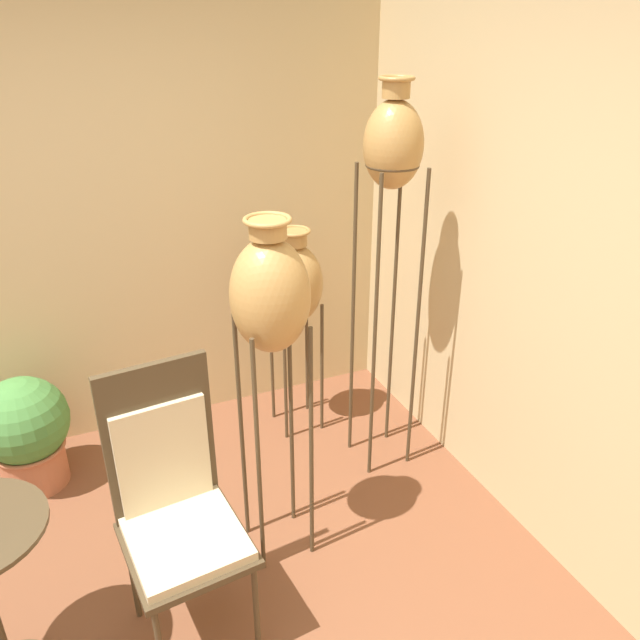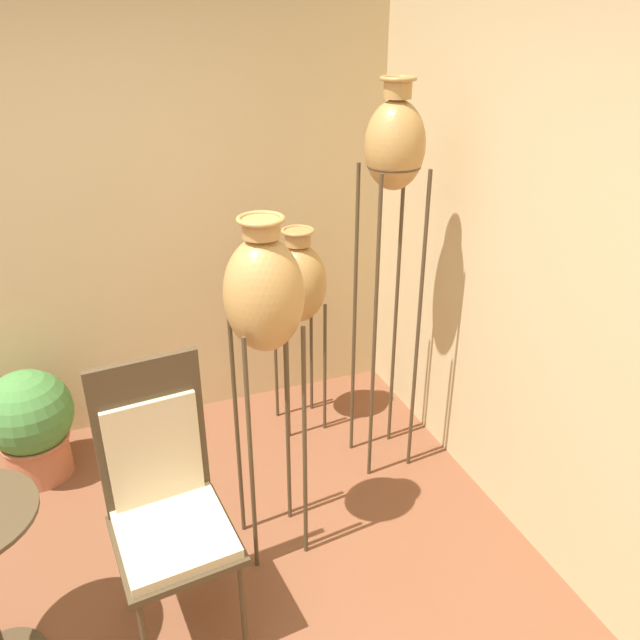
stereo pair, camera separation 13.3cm
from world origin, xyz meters
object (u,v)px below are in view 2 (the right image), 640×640
at_px(vase_stand_medium, 264,298).
at_px(chair, 165,494).
at_px(vase_stand_short, 299,284).
at_px(potted_plant, 31,422).
at_px(vase_stand_tall, 394,157).

distance_m(vase_stand_medium, chair, 0.86).
height_order(vase_stand_medium, chair, vase_stand_medium).
distance_m(vase_stand_short, chair, 1.52).
xyz_separation_m(vase_stand_short, potted_plant, (-1.53, 0.05, -0.60)).
xyz_separation_m(vase_stand_tall, chair, (-1.27, -0.65, -1.09)).
relative_size(vase_stand_medium, potted_plant, 2.54).
xyz_separation_m(chair, potted_plant, (-0.58, 1.18, -0.30)).
height_order(vase_stand_short, potted_plant, vase_stand_short).
bearing_deg(vase_stand_short, chair, -130.03).
bearing_deg(potted_plant, vase_stand_short, -1.70).
bearing_deg(chair, vase_stand_tall, 21.20).
xyz_separation_m(vase_stand_medium, chair, (-0.50, -0.24, -0.66)).
height_order(vase_stand_tall, potted_plant, vase_stand_tall).
xyz_separation_m(vase_stand_medium, potted_plant, (-1.08, 0.94, -0.96)).
distance_m(chair, potted_plant, 1.35).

